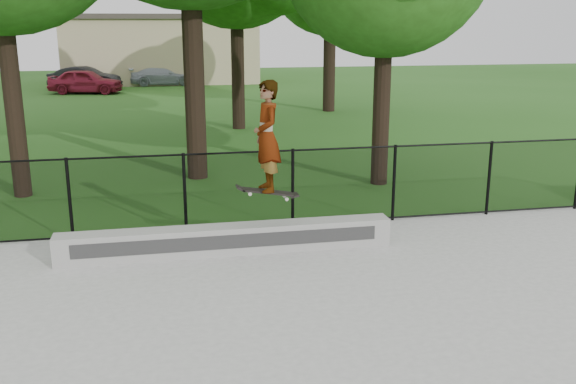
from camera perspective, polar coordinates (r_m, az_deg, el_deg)
The scene contains 7 objects.
grind_ledge at distance 10.81m, azimuth -5.38°, elevation -4.22°, with size 5.58×0.40×0.47m, color #999894.
car_a at distance 37.36m, azimuth -17.56°, elevation 9.37°, with size 1.58×3.90×1.34m, color maroon.
car_b at distance 39.48m, azimuth -17.61°, elevation 9.61°, with size 1.40×3.63×1.32m, color black.
car_c at distance 41.10m, azimuth -11.10°, elevation 10.10°, with size 1.63×3.69×1.17m, color #919BA5.
skater_airborne at distance 10.22m, azimuth -1.88°, elevation 4.80°, with size 0.83×0.69×1.93m.
chainlink_fence at distance 12.00m, azimuth 0.42°, elevation 0.36°, with size 16.06×0.06×1.50m.
distant_building at distance 43.50m, azimuth -11.17°, elevation 12.43°, with size 12.40×6.40×4.30m.
Camera 1 is at (-2.39, -5.47, 3.82)m, focal length 40.00 mm.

